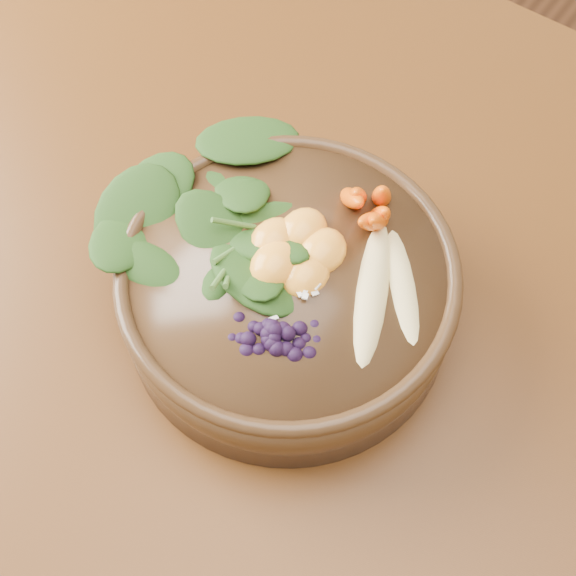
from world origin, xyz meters
name	(u,v)px	position (x,y,z in m)	size (l,w,h in m)	color
ground	(368,514)	(0.00, 0.00, 0.00)	(4.00, 4.00, 0.00)	#381E0F
dining_table	(421,359)	(0.00, 0.00, 0.66)	(1.60, 0.90, 0.75)	#331C0C
stoneware_bowl	(288,293)	(-0.12, -0.08, 0.79)	(0.31, 0.31, 0.08)	#412A17
kale_heap	(255,187)	(-0.19, -0.04, 0.86)	(0.20, 0.18, 0.05)	#244916
carrot_cluster	(373,181)	(-0.10, 0.02, 0.88)	(0.06, 0.06, 0.09)	#FD5A03
banana_halves	(389,280)	(-0.04, -0.04, 0.85)	(0.13, 0.17, 0.03)	#E0CC84
mandarin_cluster	(296,243)	(-0.12, -0.06, 0.85)	(0.09, 0.10, 0.03)	#FF9D2B
blueberry_pile	(272,322)	(-0.09, -0.14, 0.86)	(0.14, 0.11, 0.04)	black
coconut_flakes	(284,288)	(-0.11, -0.10, 0.84)	(0.10, 0.08, 0.01)	white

